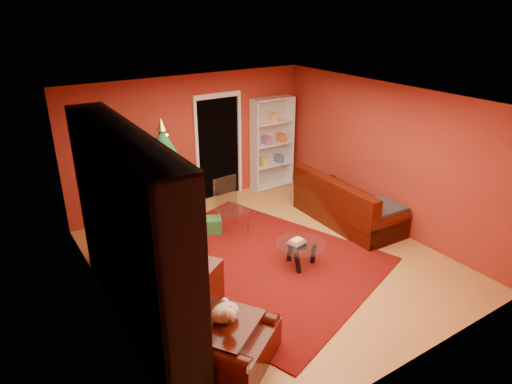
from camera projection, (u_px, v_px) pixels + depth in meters
floor at (269, 261)px, 7.41m from camera, size 5.00×5.50×0.05m
ceiling at (272, 98)px, 6.38m from camera, size 5.00×5.50×0.05m
wall_back at (191, 141)px, 9.03m from camera, size 5.00×0.05×2.60m
wall_left at (103, 228)px, 5.63m from camera, size 0.05×5.50×2.60m
wall_right at (386, 156)px, 8.16m from camera, size 0.05×5.50×2.60m
doorway at (219, 149)px, 9.40m from camera, size 1.06×0.60×2.16m
rug at (252, 263)px, 7.28m from camera, size 4.23×4.55×0.02m
media_unit at (130, 233)px, 5.54m from camera, size 0.59×3.35×2.56m
christmas_tree at (166, 182)px, 7.68m from camera, size 1.47×1.47×2.16m
gift_box_teal at (130, 221)px, 8.38m from camera, size 0.30×0.30×0.28m
gift_box_green at (213, 225)px, 8.20m from camera, size 0.38×0.38×0.29m
gift_box_red at (165, 208)px, 9.00m from camera, size 0.22×0.22×0.19m
white_bookshelf at (272, 144)px, 9.92m from camera, size 0.95×0.34×2.05m
armchair at (227, 331)px, 5.19m from camera, size 1.48×1.48×0.83m
dog at (225, 313)px, 5.17m from camera, size 0.50×0.47×0.27m
sofa at (349, 199)px, 8.49m from camera, size 1.03×2.18×0.92m
coffee_table at (300, 254)px, 7.15m from camera, size 0.92×0.92×0.49m
acrylic_chair at (233, 210)px, 8.04m from camera, size 0.52×0.56×0.93m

